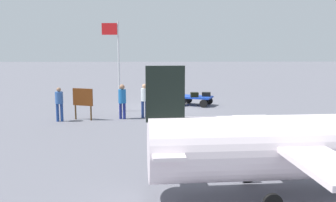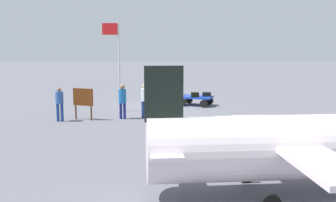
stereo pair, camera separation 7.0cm
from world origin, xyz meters
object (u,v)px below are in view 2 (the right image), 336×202
Objects in this scene: airplane_near at (298,146)px; signboard at (83,99)px; worker_lead at (122,98)px; suitcase_maroon at (207,94)px; worker_supervisor at (59,101)px; worker_trailing at (145,98)px; flagpole at (117,58)px; suitcase_tan at (170,102)px; luggage_cart at (196,98)px; suitcase_dark at (195,95)px.

airplane_near is 4.86× the size of signboard.
worker_lead reaches higher than signboard.
signboard reaches higher than suitcase_maroon.
suitcase_maroon is 0.07× the size of airplane_near.
airplane_near is at bearing 131.43° from worker_supervisor.
flagpole reaches higher than worker_trailing.
worker_supervisor reaches higher than suitcase_tan.
luggage_cart is 5.85m from worker_lead.
airplane_near is at bearing 115.36° from flagpole.
suitcase_dark is 0.94× the size of suitcase_tan.
worker_lead is 1.13m from worker_trailing.
worker_trailing is at bearing 72.91° from suitcase_tan.
flagpole is (1.58, -1.92, 1.94)m from worker_trailing.
luggage_cart is 1.29× the size of worker_trailing.
suitcase_maroon is at bearing -138.49° from worker_lead.
flagpole is at bearing -120.36° from signboard.
airplane_near is (-4.15, 10.16, 0.22)m from worker_trailing.
luggage_cart is 0.45m from suitcase_dark.
flagpole reaches higher than worker_lead.
worker_trailing is at bearing 129.47° from flagpole.
luggage_cart is 3.94× the size of suitcase_maroon.
suitcase_maroon is at bearing -87.78° from airplane_near.
flagpole is at bearing 41.76° from suitcase_tan.
luggage_cart is 0.71m from suitcase_maroon.
suitcase_maroon is 0.34× the size of worker_supervisor.
worker_lead is 11.17m from airplane_near.
worker_lead is 2.98m from flagpole.
worker_supervisor is 12.41m from airplane_near.
worker_lead is 1.01× the size of worker_trailing.
signboard is at bearing 6.02° from worker_lead.
suitcase_dark reaches higher than luggage_cart.
suitcase_dark is at bearing 23.25° from suitcase_maroon.
worker_supervisor is 0.22× the size of airplane_near.
worker_lead is 1.11× the size of signboard.
luggage_cart is 1.28× the size of worker_lead.
worker_trailing is 3.04m from signboard.
worker_lead is 1.92m from signboard.
worker_supervisor reaches higher than luggage_cart.
airplane_near reaches higher than luggage_cart.
worker_lead is at bearing 62.91° from suitcase_tan.
worker_trailing is at bearing -168.00° from worker_supervisor.
flagpole is at bearing -64.64° from airplane_near.
suitcase_maroon is at bearing 161.49° from suitcase_tan.
worker_lead is at bearing 15.60° from worker_trailing.
suitcase_maroon is at bearing -156.75° from suitcase_dark.
suitcase_dark is (0.09, 0.35, 0.27)m from luggage_cart.
signboard is at bearing 34.58° from suitcase_dark.
suitcase_dark is 0.31× the size of signboard.
flagpole is (2.99, 2.67, 2.83)m from suitcase_tan.
worker_lead is at bearing -169.36° from worker_supervisor.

